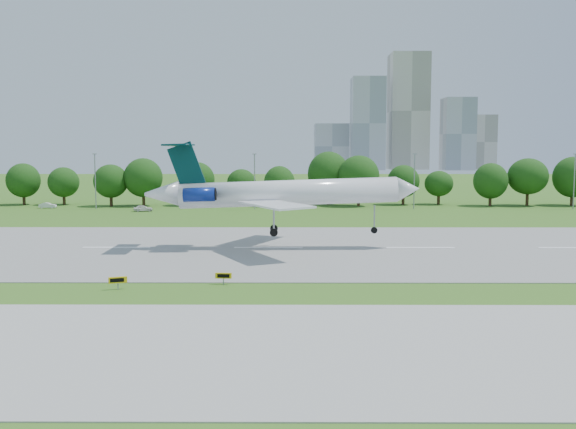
# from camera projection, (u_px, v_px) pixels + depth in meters

# --- Properties ---
(ground) EXTENTS (600.00, 600.00, 0.00)m
(ground) POSITION_uv_depth(u_px,v_px,m) (44.00, 289.00, 59.52)
(ground) COLOR #35661B
(ground) RESTS_ON ground
(runway) EXTENTS (400.00, 45.00, 0.08)m
(runway) POSITION_uv_depth(u_px,v_px,m) (117.00, 248.00, 84.39)
(runway) COLOR gray
(runway) RESTS_ON ground
(tree_line) EXTENTS (288.40, 8.40, 10.40)m
(tree_line) POSITION_uv_depth(u_px,v_px,m) (193.00, 179.00, 150.46)
(tree_line) COLOR #382314
(tree_line) RESTS_ON ground
(light_poles) EXTENTS (175.90, 0.25, 12.19)m
(light_poles) POSITION_uv_depth(u_px,v_px,m) (175.00, 180.00, 140.50)
(light_poles) COLOR gray
(light_poles) RESTS_ON ground
(skyline) EXTENTS (127.00, 52.00, 80.00)m
(skyline) POSITION_uv_depth(u_px,v_px,m) (402.00, 125.00, 444.78)
(skyline) COLOR #B2B2B7
(skyline) RESTS_ON ground
(airliner) EXTENTS (35.99, 26.30, 12.18)m
(airliner) POSITION_uv_depth(u_px,v_px,m) (275.00, 192.00, 83.54)
(airliner) COLOR white
(airliner) RESTS_ON ground
(taxi_sign_centre) EXTENTS (1.65, 0.74, 1.18)m
(taxi_sign_centre) POSITION_uv_depth(u_px,v_px,m) (118.00, 280.00, 59.09)
(taxi_sign_centre) COLOR gray
(taxi_sign_centre) RESTS_ON ground
(taxi_sign_right) EXTENTS (1.59, 0.32, 1.11)m
(taxi_sign_right) POSITION_uv_depth(u_px,v_px,m) (223.00, 276.00, 61.38)
(taxi_sign_right) COLOR gray
(taxi_sign_right) RESTS_ON ground
(service_vehicle_a) EXTENTS (3.88, 1.76, 1.23)m
(service_vehicle_a) POSITION_uv_depth(u_px,v_px,m) (48.00, 205.00, 143.36)
(service_vehicle_a) COLOR silver
(service_vehicle_a) RESTS_ON ground
(service_vehicle_b) EXTENTS (4.26, 2.55, 1.36)m
(service_vehicle_b) POSITION_uv_depth(u_px,v_px,m) (143.00, 208.00, 135.46)
(service_vehicle_b) COLOR silver
(service_vehicle_b) RESTS_ON ground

